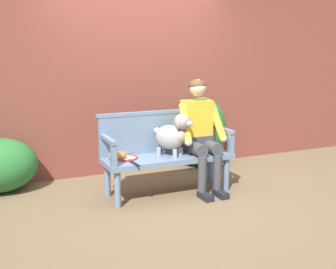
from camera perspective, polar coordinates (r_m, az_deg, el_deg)
ground_plane at (r=5.04m, az=0.00°, el=-7.97°), size 40.00×40.00×0.00m
brick_garden_fence at (r=5.91m, az=-4.86°, el=7.14°), size 8.00×0.30×2.47m
hedge_bush_mid_left at (r=6.08m, az=4.60°, el=0.33°), size 0.76×0.48×1.01m
garden_bench at (r=4.92m, az=0.00°, el=-3.58°), size 1.52×0.51×0.46m
bench_backrest at (r=5.05m, az=-1.04°, el=0.51°), size 1.56×0.06×0.50m
bench_armrest_left_end at (r=4.54m, az=-7.87°, el=-1.53°), size 0.06×0.51×0.28m
bench_armrest_right_end at (r=5.11m, az=7.80°, el=-0.06°), size 0.06×0.51×0.28m
person_seated at (r=5.01m, az=4.33°, el=0.56°), size 0.56×0.66×1.33m
dog_on_bench at (r=4.84m, az=0.67°, el=-0.00°), size 0.41×0.47×0.50m
tennis_racket at (r=4.78m, az=-5.73°, el=-3.19°), size 0.30×0.57×0.03m
baseball_glove at (r=4.77m, az=-6.85°, el=-2.82°), size 0.23×0.18×0.09m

